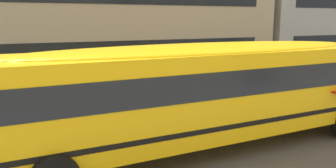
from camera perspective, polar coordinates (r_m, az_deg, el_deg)
The scene contains 5 objects.
ground_plane at distance 10.16m, azimuth -17.70°, elevation -11.12°, with size 400.00×400.00×0.00m, color #54514F.
sidewalk_far at distance 18.22m, azimuth -20.95°, elevation -1.59°, with size 120.00×3.00×0.01m, color gray.
lane_centreline at distance 10.16m, azimuth -17.70°, elevation -11.11°, with size 110.00×0.16×0.01m, color silver.
school_bus at distance 9.88m, azimuth 7.72°, elevation -0.31°, with size 13.75×3.27×3.06m.
parked_car_beige_under_tree at distance 22.05m, azimuth 22.32°, elevation 2.59°, with size 3.99×2.05×1.64m.
Camera 1 is at (-0.95, -9.41, 3.72)m, focal length 36.02 mm.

